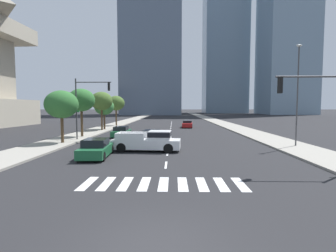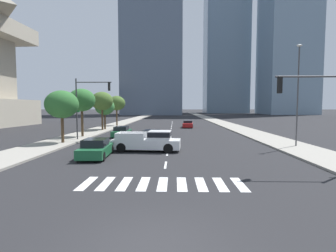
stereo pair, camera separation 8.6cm
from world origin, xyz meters
TOP-DOWN VIEW (x-y plane):
  - ground_plane at (0.00, 0.00)m, footprint 800.00×800.00m
  - sidewalk_east at (11.16, 30.00)m, footprint 4.00×260.00m
  - sidewalk_west at (-11.16, 30.00)m, footprint 4.00×260.00m
  - crosswalk_near at (-0.00, 5.48)m, footprint 7.65×2.26m
  - lane_divider_center at (0.00, 33.48)m, footprint 0.14×50.00m
  - pickup_truck at (-1.47, 14.57)m, footprint 5.64×2.30m
  - sedan_green_0 at (-1.66, 18.94)m, footprint 2.11×4.64m
  - sedan_green_1 at (-5.09, 11.87)m, footprint 2.00×4.39m
  - sedan_green_2 at (-5.88, 24.72)m, footprint 1.77×4.34m
  - sedan_red_3 at (2.93, 39.33)m, footprint 2.06×4.66m
  - traffic_signal_near at (8.65, 7.95)m, footprint 4.51×0.28m
  - traffic_signal_far at (-8.64, 21.11)m, footprint 4.10×0.28m
  - street_lamp_east at (11.46, 16.85)m, footprint 0.50×0.24m
  - street_tree_nearest at (-10.36, 18.38)m, footprint 3.16×3.16m
  - street_tree_second at (-10.36, 23.80)m, footprint 3.13×3.13m
  - street_tree_third at (-10.36, 32.34)m, footprint 3.25×3.25m
  - street_tree_fourth at (-10.36, 33.79)m, footprint 3.04×3.04m
  - street_tree_fifth at (-10.36, 42.15)m, footprint 3.23×3.23m
  - office_tower_left_skyline at (-9.89, 121.11)m, footprint 27.66×28.62m
  - office_tower_center_skyline at (31.48, 154.66)m, footprint 24.69×22.62m

SIDE VIEW (x-z plane):
  - ground_plane at x=0.00m, z-range 0.00..0.00m
  - lane_divider_center at x=0.00m, z-range 0.00..0.01m
  - crosswalk_near at x=0.00m, z-range 0.00..0.01m
  - sidewalk_east at x=11.16m, z-range 0.00..0.15m
  - sidewalk_west at x=-11.16m, z-range 0.00..0.15m
  - sedan_green_2 at x=-5.88m, z-range -0.05..1.23m
  - sedan_red_3 at x=2.93m, z-range -0.05..1.23m
  - sedan_green_1 at x=-5.09m, z-range -0.06..1.29m
  - sedan_green_0 at x=-1.66m, z-range -0.06..1.31m
  - pickup_truck at x=-1.47m, z-range -0.02..1.65m
  - street_tree_fourth at x=-10.36m, z-range 1.24..6.05m
  - street_tree_nearest at x=-10.36m, z-range 1.32..6.38m
  - traffic_signal_near at x=8.65m, z-range 1.18..6.69m
  - street_tree_fifth at x=-10.36m, z-range 1.54..7.11m
  - street_tree_second at x=-10.36m, z-range 1.60..7.21m
  - street_tree_third at x=-10.36m, z-range 1.62..7.37m
  - traffic_signal_far at x=-8.64m, z-range 1.29..7.78m
  - street_lamp_east at x=11.46m, z-range 0.77..9.69m
  - office_tower_left_skyline at x=-9.89m, z-range -0.53..85.95m
  - office_tower_center_skyline at x=31.48m, z-range -4.95..100.60m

